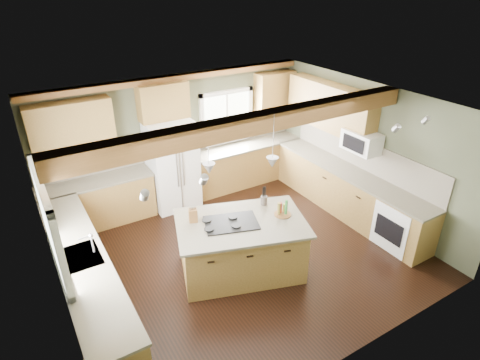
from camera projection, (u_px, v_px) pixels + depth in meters
floor at (240, 253)px, 6.94m from camera, size 5.60×5.60×0.00m
ceiling at (241, 107)px, 5.74m from camera, size 5.60×5.60×0.00m
wall_back at (177, 137)px, 8.23m from camera, size 5.60×0.00×5.60m
wall_left at (51, 242)px, 5.05m from camera, size 0.00×5.00×5.00m
wall_right at (366, 151)px, 7.63m from camera, size 0.00×5.00×5.00m
ceiling_beam at (254, 123)px, 5.52m from camera, size 5.55×0.26×0.26m
soffit_trim at (175, 78)px, 7.59m from camera, size 5.55×0.20×0.10m
backsplash_back at (178, 142)px, 8.26m from camera, size 5.58×0.03×0.58m
backsplash_right at (363, 154)px, 7.70m from camera, size 0.03×3.70×0.58m
base_cab_back_left at (99, 203)px, 7.58m from camera, size 2.02×0.60×0.88m
counter_back_left at (95, 181)px, 7.37m from camera, size 2.06×0.64×0.04m
base_cab_back_right at (246, 164)px, 9.09m from camera, size 2.62×0.60×0.88m
counter_back_right at (246, 146)px, 8.88m from camera, size 2.66×0.64×0.04m
base_cab_left at (87, 283)px, 5.62m from camera, size 0.60×3.70×0.88m
counter_left at (81, 257)px, 5.41m from camera, size 0.64×3.74×0.04m
base_cab_right at (347, 193)px, 7.93m from camera, size 0.60×3.70×0.88m
counter_right at (350, 172)px, 7.71m from camera, size 0.64×3.74×0.04m
upper_cab_back_left at (72, 127)px, 6.88m from camera, size 1.40×0.35×0.90m
upper_cab_over_fridge at (163, 101)px, 7.57m from camera, size 0.96×0.35×0.70m
upper_cab_right at (330, 107)px, 7.93m from camera, size 0.35×2.20×0.90m
upper_cab_back_corner at (275, 93)px, 8.86m from camera, size 0.90×0.35×0.90m
window_left at (48, 223)px, 4.98m from camera, size 0.04×1.60×1.05m
window_back at (226, 117)px, 8.63m from camera, size 1.10×0.04×1.00m
sink at (81, 257)px, 5.41m from camera, size 0.50×0.65×0.03m
faucet at (93, 244)px, 5.42m from camera, size 0.02×0.02×0.28m
dishwasher at (113, 350)px, 4.65m from camera, size 0.60×0.60×0.84m
oven at (401, 225)px, 6.94m from camera, size 0.60×0.72×0.84m
microwave at (361, 141)px, 7.38m from camera, size 0.40×0.70×0.38m
pendant_left at (209, 169)px, 5.60m from camera, size 0.18×0.18×0.16m
pendant_right at (272, 162)px, 5.78m from camera, size 0.18×0.18×0.16m
refrigerator at (172, 165)px, 7.99m from camera, size 0.90×0.74×1.80m
island at (241, 247)px, 6.36m from camera, size 2.11×1.66×0.88m
island_top at (241, 223)px, 6.15m from camera, size 2.27×1.81×0.04m
cooktop at (231, 223)px, 6.10m from camera, size 0.93×0.76×0.02m
knife_block at (193, 216)px, 6.10m from camera, size 0.15×0.13×0.22m
utensil_crock at (264, 200)px, 6.57m from camera, size 0.12×0.12×0.15m
bottle_tray at (283, 208)px, 6.26m from camera, size 0.27×0.27×0.25m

